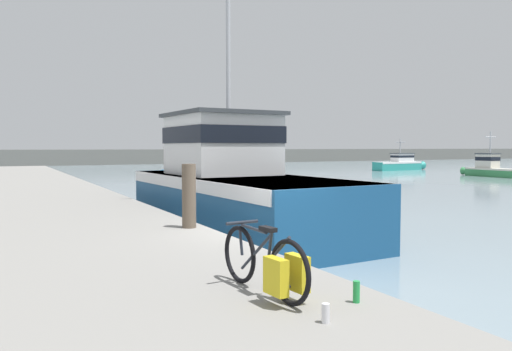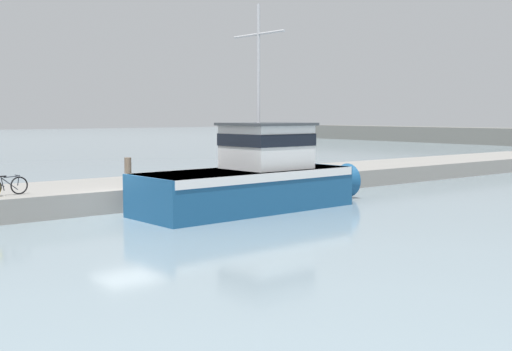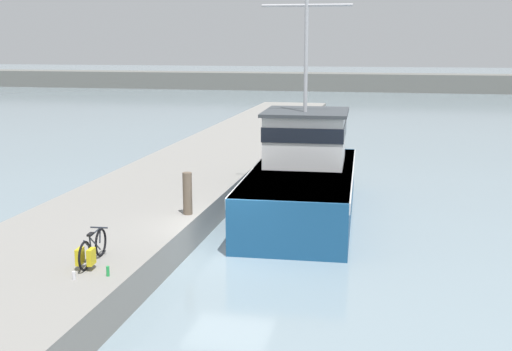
# 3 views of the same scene
# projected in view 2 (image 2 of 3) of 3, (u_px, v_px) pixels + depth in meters

# --- Properties ---
(ground_plane) EXTENTS (320.00, 320.00, 0.00)m
(ground_plane) POSITION_uv_depth(u_px,v_px,m) (127.00, 217.00, 25.74)
(ground_plane) COLOR gray
(dock_pier) EXTENTS (5.57, 80.00, 0.96)m
(dock_pier) POSITION_uv_depth(u_px,v_px,m) (86.00, 196.00, 28.77)
(dock_pier) COLOR gray
(dock_pier) RESTS_ON ground_plane
(fishing_boat_main) EXTENTS (4.05, 11.63, 8.79)m
(fishing_boat_main) POSITION_uv_depth(u_px,v_px,m) (255.00, 177.00, 27.79)
(fishing_boat_main) COLOR navy
(fishing_boat_main) RESTS_ON ground_plane
(bicycle_touring) EXTENTS (0.51, 1.76, 0.78)m
(bicycle_touring) POSITION_uv_depth(u_px,v_px,m) (2.00, 187.00, 24.94)
(bicycle_touring) COLOR black
(bicycle_touring) RESTS_ON dock_pier
(mooring_post) EXTENTS (0.29, 0.29, 1.33)m
(mooring_post) POSITION_uv_depth(u_px,v_px,m) (128.00, 173.00, 27.34)
(mooring_post) COLOR brown
(mooring_post) RESTS_ON dock_pier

